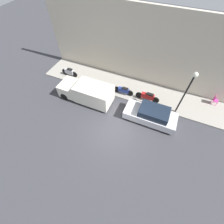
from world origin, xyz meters
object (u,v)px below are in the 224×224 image
at_px(motorcycle_blue, 124,90).
at_px(delivery_van, 87,92).
at_px(cafe_chair, 215,100).
at_px(motorcycle_red, 148,96).
at_px(streetlamp, 189,87).
at_px(parked_car, 151,115).
at_px(scooter_silver, 69,72).

bearing_deg(motorcycle_blue, delivery_van, 123.20).
xyz_separation_m(motorcycle_blue, cafe_chair, (2.02, -7.75, 0.06)).
distance_m(motorcycle_red, streetlamp, 3.54).
distance_m(parked_car, streetlamp, 3.35).
xyz_separation_m(delivery_van, streetlamp, (1.61, -7.65, 2.06)).
bearing_deg(parked_car, delivery_van, 89.80).
bearing_deg(delivery_van, parked_car, -90.20).
distance_m(delivery_van, scooter_silver, 3.89).
relative_size(scooter_silver, cafe_chair, 2.14).
relative_size(delivery_van, scooter_silver, 2.70).
relative_size(motorcycle_blue, streetlamp, 0.46).
height_order(scooter_silver, streetlamp, streetlamp).
distance_m(delivery_van, motorcycle_blue, 3.38).
relative_size(scooter_silver, motorcycle_red, 0.84).
bearing_deg(parked_car, cafe_chair, -50.67).
height_order(parked_car, delivery_van, delivery_van).
height_order(delivery_van, motorcycle_red, delivery_van).
bearing_deg(cafe_chair, delivery_van, 110.06).
xyz_separation_m(motorcycle_red, streetlamp, (-0.31, -2.60, 2.38)).
xyz_separation_m(parked_car, streetlamp, (1.63, -1.82, 2.28)).
relative_size(delivery_van, motorcycle_blue, 2.56).
height_order(parked_car, motorcycle_red, parked_car).
bearing_deg(motorcycle_blue, parked_car, -121.64).
height_order(parked_car, cafe_chair, parked_car).
height_order(streetlamp, cafe_chair, streetlamp).
xyz_separation_m(motorcycle_blue, scooter_silver, (0.29, 6.06, 0.04)).
bearing_deg(parked_car, scooter_silver, 76.70).
xyz_separation_m(scooter_silver, motorcycle_red, (-0.20, -8.30, 0.01)).
distance_m(delivery_van, streetlamp, 8.09).
bearing_deg(scooter_silver, delivery_van, -123.20).
bearing_deg(scooter_silver, cafe_chair, -82.85).
bearing_deg(parked_car, motorcycle_red, 21.68).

